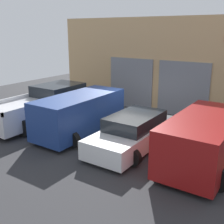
{
  "coord_description": "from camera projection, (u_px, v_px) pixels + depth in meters",
  "views": [
    {
      "loc": [
        6.37,
        -11.09,
        4.44
      ],
      "look_at": [
        0.0,
        -1.65,
        1.1
      ],
      "focal_mm": 45.0,
      "sensor_mm": 36.0,
      "label": 1
    }
  ],
  "objects": [
    {
      "name": "ground_plane",
      "position": [
        131.0,
        126.0,
        13.49
      ],
      "size": [
        28.0,
        28.0,
        0.0
      ],
      "primitive_type": "plane",
      "color": "#2D2D30"
    },
    {
      "name": "shophouse_building",
      "position": [
        162.0,
        66.0,
        15.4
      ],
      "size": [
        13.21,
        0.68,
        5.13
      ],
      "color": "tan",
      "rests_on": "ground"
    },
    {
      "name": "pickup_truck",
      "position": [
        42.0,
        106.0,
        13.94
      ],
      "size": [
        2.55,
        5.33,
        1.71
      ],
      "color": "silver",
      "rests_on": "ground"
    },
    {
      "name": "sedan_white",
      "position": [
        134.0,
        132.0,
        10.91
      ],
      "size": [
        2.15,
        4.56,
        1.33
      ],
      "color": "white",
      "rests_on": "ground"
    },
    {
      "name": "sedan_side",
      "position": [
        204.0,
        139.0,
        9.35
      ],
      "size": [
        2.39,
        4.4,
        1.71
      ],
      "color": "maroon",
      "rests_on": "ground"
    },
    {
      "name": "van_right",
      "position": [
        80.0,
        113.0,
        12.24
      ],
      "size": [
        2.2,
        4.46,
        1.75
      ],
      "color": "navy",
      "rests_on": "ground"
    },
    {
      "name": "parking_stripe_far_left",
      "position": [
        21.0,
        118.0,
        14.67
      ],
      "size": [
        0.12,
        2.2,
        0.01
      ],
      "primitive_type": "cube",
      "color": "gold",
      "rests_on": "ground"
    },
    {
      "name": "parking_stripe_left",
      "position": [
        59.0,
        128.0,
        13.23
      ],
      "size": [
        0.12,
        2.2,
        0.01
      ],
      "primitive_type": "cube",
      "color": "gold",
      "rests_on": "ground"
    },
    {
      "name": "parking_stripe_centre",
      "position": [
        105.0,
        140.0,
        11.78
      ],
      "size": [
        0.12,
        2.2,
        0.01
      ],
      "primitive_type": "cube",
      "color": "gold",
      "rests_on": "ground"
    },
    {
      "name": "parking_stripe_right",
      "position": [
        165.0,
        155.0,
        10.33
      ],
      "size": [
        0.12,
        2.2,
        0.01
      ],
      "primitive_type": "cube",
      "color": "gold",
      "rests_on": "ground"
    }
  ]
}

